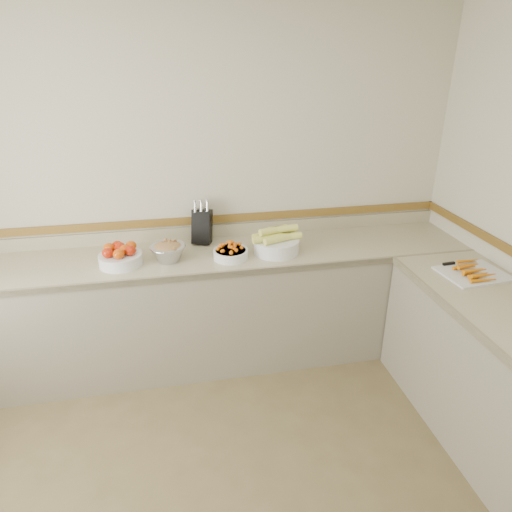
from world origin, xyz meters
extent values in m
plane|color=beige|center=(0.00, 2.00, 1.30)|extent=(4.00, 0.00, 4.00)
cube|color=tan|center=(0.00, 1.68, 0.88)|extent=(4.00, 0.65, 0.04)
cube|color=gray|center=(0.00, 1.68, 0.43)|extent=(4.00, 0.63, 0.86)
cube|color=#7E7055|center=(0.00, 1.36, 0.88)|extent=(4.00, 0.02, 0.04)
cube|color=tan|center=(0.00, 1.99, 0.95)|extent=(4.00, 0.02, 0.10)
cube|color=brown|center=(0.00, 1.99, 1.05)|extent=(4.00, 0.02, 0.06)
cube|color=black|center=(1.38, 0.25, 0.80)|extent=(0.02, 0.58, 0.06)
cylinder|color=silver|center=(1.38, 0.25, 0.72)|extent=(0.02, 0.50, 0.02)
cube|color=black|center=(0.04, 1.90, 1.03)|extent=(0.19, 0.20, 0.28)
cylinder|color=silver|center=(0.00, 1.87, 1.19)|extent=(0.03, 0.04, 0.07)
cylinder|color=silver|center=(0.04, 1.87, 1.19)|extent=(0.03, 0.04, 0.07)
cylinder|color=silver|center=(0.09, 1.87, 1.19)|extent=(0.03, 0.04, 0.07)
cylinder|color=silver|center=(0.00, 1.90, 1.19)|extent=(0.03, 0.04, 0.07)
cylinder|color=silver|center=(0.04, 1.90, 1.19)|extent=(0.03, 0.04, 0.07)
cylinder|color=silver|center=(0.09, 1.90, 1.19)|extent=(0.03, 0.04, 0.07)
cylinder|color=silver|center=(0.00, 1.93, 1.19)|extent=(0.03, 0.04, 0.07)
cylinder|color=silver|center=(0.04, 1.93, 1.19)|extent=(0.03, 0.04, 0.07)
cylinder|color=silver|center=(0.09, 1.93, 1.19)|extent=(0.03, 0.04, 0.07)
cylinder|color=silver|center=(-0.55, 1.61, 0.94)|extent=(0.29, 0.29, 0.08)
torus|color=silver|center=(-0.55, 1.61, 0.97)|extent=(0.30, 0.30, 0.01)
cylinder|color=white|center=(-0.55, 1.61, 0.97)|extent=(0.26, 0.26, 0.01)
ellipsoid|color=#B61F07|center=(-0.62, 1.57, 1.01)|extent=(0.08, 0.08, 0.07)
ellipsoid|color=#C74407|center=(-0.55, 1.53, 1.01)|extent=(0.08, 0.08, 0.07)
ellipsoid|color=#B61F07|center=(-0.47, 1.58, 1.01)|extent=(0.08, 0.08, 0.07)
ellipsoid|color=#C74407|center=(-0.62, 1.66, 1.01)|extent=(0.08, 0.08, 0.07)
ellipsoid|color=#B61F07|center=(-0.55, 1.62, 1.01)|extent=(0.08, 0.08, 0.07)
ellipsoid|color=#C74407|center=(-0.47, 1.66, 1.01)|extent=(0.08, 0.08, 0.07)
ellipsoid|color=#B61F07|center=(-0.57, 1.68, 1.01)|extent=(0.08, 0.08, 0.07)
ellipsoid|color=#C74407|center=(-0.51, 1.60, 1.01)|extent=(0.08, 0.08, 0.07)
ellipsoid|color=#B61F07|center=(-0.55, 1.66, 1.01)|extent=(0.08, 0.08, 0.07)
cylinder|color=silver|center=(0.21, 1.57, 0.93)|extent=(0.25, 0.25, 0.06)
torus|color=silver|center=(0.21, 1.57, 0.96)|extent=(0.25, 0.25, 0.01)
cylinder|color=white|center=(0.21, 1.57, 0.96)|extent=(0.21, 0.21, 0.01)
sphere|color=#CE5407|center=(0.15, 1.60, 0.99)|extent=(0.03, 0.03, 0.03)
sphere|color=#CE5407|center=(0.20, 1.53, 1.01)|extent=(0.03, 0.03, 0.03)
sphere|color=#CE5407|center=(0.21, 1.57, 1.02)|extent=(0.03, 0.03, 0.03)
sphere|color=#CE5407|center=(0.27, 1.58, 0.99)|extent=(0.03, 0.03, 0.03)
sphere|color=#CE5407|center=(0.14, 1.58, 0.99)|extent=(0.03, 0.03, 0.03)
sphere|color=#CE5407|center=(0.19, 1.56, 1.01)|extent=(0.03, 0.03, 0.03)
sphere|color=#CE5407|center=(0.27, 1.63, 0.98)|extent=(0.03, 0.03, 0.03)
sphere|color=#CE5407|center=(0.24, 1.49, 0.99)|extent=(0.03, 0.03, 0.03)
sphere|color=#CE5407|center=(0.21, 1.57, 1.01)|extent=(0.03, 0.03, 0.03)
sphere|color=#CE5407|center=(0.20, 1.57, 1.01)|extent=(0.03, 0.03, 0.03)
sphere|color=#CE5407|center=(0.22, 1.56, 1.01)|extent=(0.03, 0.03, 0.03)
sphere|color=#CE5407|center=(0.23, 1.57, 1.01)|extent=(0.03, 0.03, 0.03)
sphere|color=#CE5407|center=(0.23, 1.51, 0.99)|extent=(0.03, 0.03, 0.03)
sphere|color=#CE5407|center=(0.25, 1.57, 0.99)|extent=(0.03, 0.03, 0.03)
sphere|color=#CE5407|center=(0.24, 1.57, 1.01)|extent=(0.03, 0.03, 0.03)
sphere|color=#CE5407|center=(0.27, 1.56, 0.99)|extent=(0.03, 0.03, 0.03)
sphere|color=#CE5407|center=(0.24, 1.56, 1.01)|extent=(0.03, 0.03, 0.03)
sphere|color=#CE5407|center=(0.19, 1.57, 1.01)|extent=(0.03, 0.03, 0.03)
sphere|color=#CE5407|center=(0.18, 1.57, 1.01)|extent=(0.03, 0.03, 0.03)
sphere|color=#CE5407|center=(0.25, 1.54, 0.99)|extent=(0.03, 0.03, 0.03)
sphere|color=#CE5407|center=(0.20, 1.53, 1.00)|extent=(0.03, 0.03, 0.03)
sphere|color=#CE5407|center=(0.18, 1.58, 1.00)|extent=(0.03, 0.03, 0.03)
sphere|color=#CE5407|center=(0.14, 1.60, 0.99)|extent=(0.03, 0.03, 0.03)
sphere|color=#CE5407|center=(0.19, 1.54, 1.00)|extent=(0.03, 0.03, 0.03)
sphere|color=#CE5407|center=(0.24, 1.49, 0.99)|extent=(0.03, 0.03, 0.03)
sphere|color=#CE5407|center=(0.21, 1.60, 1.00)|extent=(0.03, 0.03, 0.03)
sphere|color=#CE5407|center=(0.28, 1.57, 0.99)|extent=(0.03, 0.03, 0.03)
sphere|color=#CE5407|center=(0.21, 1.55, 1.00)|extent=(0.03, 0.03, 0.03)
sphere|color=#CE5407|center=(0.20, 1.54, 1.01)|extent=(0.03, 0.03, 0.03)
sphere|color=#CE5407|center=(0.21, 1.57, 1.01)|extent=(0.03, 0.03, 0.03)
sphere|color=#CE5407|center=(0.22, 1.63, 0.99)|extent=(0.03, 0.03, 0.03)
sphere|color=#CE5407|center=(0.23, 1.57, 1.00)|extent=(0.03, 0.03, 0.03)
sphere|color=#CE5407|center=(0.28, 1.54, 0.99)|extent=(0.03, 0.03, 0.03)
cylinder|color=silver|center=(0.55, 1.61, 0.95)|extent=(0.33, 0.33, 0.10)
torus|color=silver|center=(0.55, 1.61, 0.99)|extent=(0.34, 0.34, 0.01)
cylinder|color=#D9D95B|center=(0.48, 1.58, 1.02)|extent=(0.23, 0.10, 0.05)
cylinder|color=#D9D95B|center=(0.55, 1.56, 1.02)|extent=(0.23, 0.12, 0.05)
cylinder|color=#D9D95B|center=(0.62, 1.59, 1.02)|extent=(0.23, 0.07, 0.05)
cylinder|color=#D9D95B|center=(0.49, 1.65, 1.02)|extent=(0.23, 0.11, 0.05)
cylinder|color=#D9D95B|center=(0.59, 1.66, 1.02)|extent=(0.22, 0.05, 0.05)
cylinder|color=#D9D95B|center=(0.53, 1.61, 1.07)|extent=(0.23, 0.12, 0.05)
cylinder|color=#D9D95B|center=(0.60, 1.62, 1.07)|extent=(0.23, 0.07, 0.05)
cylinder|color=#B2B2BA|center=(-0.23, 1.61, 0.96)|extent=(0.25, 0.25, 0.11)
torus|color=#B2B2BA|center=(-0.23, 1.61, 1.01)|extent=(0.25, 0.25, 0.01)
ellipsoid|color=#AA1318|center=(-0.23, 1.61, 1.00)|extent=(0.20, 0.20, 0.07)
cube|color=#AA1318|center=(-0.21, 1.66, 1.03)|extent=(0.02, 0.02, 0.02)
cube|color=#77AF55|center=(-0.23, 1.62, 1.02)|extent=(0.02, 0.02, 0.02)
cube|color=#AA1318|center=(-0.20, 1.66, 1.02)|extent=(0.02, 0.02, 0.02)
cube|color=#77AF55|center=(-0.23, 1.60, 1.03)|extent=(0.02, 0.02, 0.02)
cube|color=#AA1318|center=(-0.21, 1.62, 1.03)|extent=(0.02, 0.02, 0.02)
cube|color=#77AF55|center=(-0.18, 1.54, 1.02)|extent=(0.02, 0.02, 0.02)
cube|color=#AA1318|center=(-0.18, 1.64, 1.03)|extent=(0.02, 0.02, 0.02)
cube|color=#77AF55|center=(-0.17, 1.66, 1.03)|extent=(0.02, 0.02, 0.02)
cube|color=#AA1318|center=(-0.21, 1.61, 1.03)|extent=(0.02, 0.02, 0.02)
cube|color=#77AF55|center=(-0.19, 1.58, 1.02)|extent=(0.02, 0.02, 0.02)
cube|color=#AA1318|center=(-0.27, 1.63, 1.03)|extent=(0.02, 0.02, 0.02)
cube|color=#77AF55|center=(-0.24, 1.68, 1.03)|extent=(0.02, 0.02, 0.02)
cube|color=#AA1318|center=(-0.24, 1.66, 1.03)|extent=(0.02, 0.02, 0.02)
cube|color=#77AF55|center=(-0.21, 1.66, 1.02)|extent=(0.02, 0.02, 0.02)
cube|color=silver|center=(1.74, 1.00, 0.91)|extent=(0.44, 0.36, 0.01)
cone|color=#CE6C07|center=(1.74, 0.87, 0.93)|extent=(0.16, 0.04, 0.03)
cone|color=#CE6C07|center=(1.74, 0.89, 0.95)|extent=(0.16, 0.04, 0.03)
cone|color=#CE6C07|center=(1.74, 0.92, 0.93)|extent=(0.16, 0.04, 0.03)
cone|color=#CE6C07|center=(1.74, 0.94, 0.93)|extent=(0.16, 0.04, 0.03)
cone|color=#CE6C07|center=(1.74, 0.97, 0.95)|extent=(0.16, 0.04, 0.03)
cone|color=#CE6C07|center=(1.74, 0.99, 0.93)|extent=(0.16, 0.04, 0.03)
cone|color=#CE6C07|center=(1.74, 1.01, 0.93)|extent=(0.16, 0.04, 0.03)
cone|color=#CE6C07|center=(1.74, 1.04, 0.95)|extent=(0.16, 0.04, 0.03)
cone|color=#CE6C07|center=(1.74, 1.06, 0.93)|extent=(0.16, 0.04, 0.03)
cone|color=#CE6C07|center=(1.74, 1.09, 0.93)|extent=(0.16, 0.04, 0.03)
cone|color=#CE6C07|center=(1.74, 1.11, 0.95)|extent=(0.16, 0.04, 0.03)
cube|color=silver|center=(1.78, 1.14, 0.92)|extent=(0.17, 0.05, 0.00)
cube|color=black|center=(1.65, 1.14, 0.92)|extent=(0.09, 0.03, 0.02)
camera|label=1|loc=(-0.19, -1.36, 2.25)|focal=32.00mm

